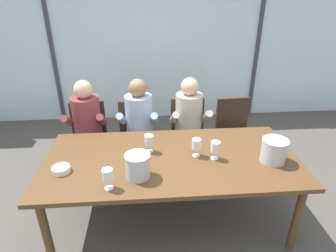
{
  "coord_description": "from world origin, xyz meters",
  "views": [
    {
      "loc": [
        -0.2,
        -2.19,
        2.15
      ],
      "look_at": [
        0.0,
        0.35,
        0.88
      ],
      "focal_mm": 30.25,
      "sensor_mm": 36.0,
      "label": 1
    }
  ],
  "objects_px": {
    "person_maroon_top": "(87,125)",
    "wine_glass_center_pour": "(149,140)",
    "ice_bucket_secondary": "(138,165)",
    "chair_near_curtain": "(89,133)",
    "chair_center": "(188,129)",
    "person_beige_jumper": "(190,122)",
    "wine_glass_by_right_taster": "(215,147)",
    "dining_table": "(171,163)",
    "chair_right_of_center": "(234,128)",
    "tasting_bowl": "(61,169)",
    "person_pale_blue_shirt": "(139,123)",
    "chair_left_of_center": "(137,132)",
    "wine_glass_near_bucket": "(108,176)",
    "ice_bucket_primary": "(274,150)",
    "wine_glass_by_left_taster": "(196,145)"
  },
  "relations": [
    {
      "from": "ice_bucket_primary",
      "to": "wine_glass_by_left_taster",
      "type": "distance_m",
      "value": 0.68
    },
    {
      "from": "dining_table",
      "to": "ice_bucket_primary",
      "type": "bearing_deg",
      "value": -7.97
    },
    {
      "from": "dining_table",
      "to": "wine_glass_by_left_taster",
      "type": "distance_m",
      "value": 0.3
    },
    {
      "from": "person_pale_blue_shirt",
      "to": "ice_bucket_secondary",
      "type": "xyz_separation_m",
      "value": [
        0.01,
        -1.08,
        0.14
      ]
    },
    {
      "from": "chair_center",
      "to": "wine_glass_by_right_taster",
      "type": "height_order",
      "value": "wine_glass_by_right_taster"
    },
    {
      "from": "person_pale_blue_shirt",
      "to": "wine_glass_by_right_taster",
      "type": "height_order",
      "value": "person_pale_blue_shirt"
    },
    {
      "from": "person_beige_jumper",
      "to": "tasting_bowl",
      "type": "xyz_separation_m",
      "value": [
        -1.24,
        -0.97,
        0.06
      ]
    },
    {
      "from": "person_maroon_top",
      "to": "wine_glass_center_pour",
      "type": "distance_m",
      "value": 1.01
    },
    {
      "from": "chair_center",
      "to": "wine_glass_center_pour",
      "type": "xyz_separation_m",
      "value": [
        -0.5,
        -0.85,
        0.33
      ]
    },
    {
      "from": "chair_right_of_center",
      "to": "ice_bucket_secondary",
      "type": "relative_size",
      "value": 4.24
    },
    {
      "from": "person_pale_blue_shirt",
      "to": "chair_right_of_center",
      "type": "bearing_deg",
      "value": 9.39
    },
    {
      "from": "person_pale_blue_shirt",
      "to": "tasting_bowl",
      "type": "height_order",
      "value": "person_pale_blue_shirt"
    },
    {
      "from": "dining_table",
      "to": "chair_right_of_center",
      "type": "relative_size",
      "value": 2.59
    },
    {
      "from": "chair_near_curtain",
      "to": "chair_center",
      "type": "bearing_deg",
      "value": -4.6
    },
    {
      "from": "chair_left_of_center",
      "to": "ice_bucket_primary",
      "type": "bearing_deg",
      "value": -48.06
    },
    {
      "from": "dining_table",
      "to": "chair_near_curtain",
      "type": "relative_size",
      "value": 2.59
    },
    {
      "from": "person_maroon_top",
      "to": "wine_glass_by_right_taster",
      "type": "xyz_separation_m",
      "value": [
        1.3,
        -0.87,
        0.16
      ]
    },
    {
      "from": "tasting_bowl",
      "to": "wine_glass_by_right_taster",
      "type": "relative_size",
      "value": 0.87
    },
    {
      "from": "wine_glass_by_right_taster",
      "to": "dining_table",
      "type": "bearing_deg",
      "value": 172.94
    },
    {
      "from": "chair_left_of_center",
      "to": "chair_center",
      "type": "height_order",
      "value": "same"
    },
    {
      "from": "chair_center",
      "to": "chair_right_of_center",
      "type": "relative_size",
      "value": 1.0
    },
    {
      "from": "chair_center",
      "to": "person_beige_jumper",
      "type": "relative_size",
      "value": 0.74
    },
    {
      "from": "wine_glass_by_right_taster",
      "to": "wine_glass_center_pour",
      "type": "bearing_deg",
      "value": 163.79
    },
    {
      "from": "ice_bucket_secondary",
      "to": "chair_near_curtain",
      "type": "bearing_deg",
      "value": 117.42
    },
    {
      "from": "chair_right_of_center",
      "to": "tasting_bowl",
      "type": "distance_m",
      "value": 2.15
    },
    {
      "from": "person_beige_jumper",
      "to": "ice_bucket_secondary",
      "type": "xyz_separation_m",
      "value": [
        -0.59,
        -1.08,
        0.14
      ]
    },
    {
      "from": "chair_near_curtain",
      "to": "person_beige_jumper",
      "type": "xyz_separation_m",
      "value": [
        1.22,
        -0.14,
        0.17
      ]
    },
    {
      "from": "person_pale_blue_shirt",
      "to": "ice_bucket_secondary",
      "type": "height_order",
      "value": "person_pale_blue_shirt"
    },
    {
      "from": "ice_bucket_secondary",
      "to": "wine_glass_by_left_taster",
      "type": "relative_size",
      "value": 1.21
    },
    {
      "from": "dining_table",
      "to": "chair_near_curtain",
      "type": "distance_m",
      "value": 1.34
    },
    {
      "from": "dining_table",
      "to": "wine_glass_near_bucket",
      "type": "height_order",
      "value": "wine_glass_near_bucket"
    },
    {
      "from": "ice_bucket_primary",
      "to": "tasting_bowl",
      "type": "height_order",
      "value": "ice_bucket_primary"
    },
    {
      "from": "person_maroon_top",
      "to": "ice_bucket_secondary",
      "type": "xyz_separation_m",
      "value": [
        0.62,
        -1.08,
        0.14
      ]
    },
    {
      "from": "person_beige_jumper",
      "to": "wine_glass_near_bucket",
      "type": "xyz_separation_m",
      "value": [
        -0.82,
        -1.22,
        0.15
      ]
    },
    {
      "from": "chair_right_of_center",
      "to": "wine_glass_near_bucket",
      "type": "bearing_deg",
      "value": -139.5
    },
    {
      "from": "ice_bucket_secondary",
      "to": "dining_table",
      "type": "bearing_deg",
      "value": 41.99
    },
    {
      "from": "wine_glass_by_right_taster",
      "to": "ice_bucket_secondary",
      "type": "bearing_deg",
      "value": -162.53
    },
    {
      "from": "chair_left_of_center",
      "to": "wine_glass_near_bucket",
      "type": "xyz_separation_m",
      "value": [
        -0.18,
        -1.35,
        0.33
      ]
    },
    {
      "from": "ice_bucket_secondary",
      "to": "wine_glass_by_right_taster",
      "type": "distance_m",
      "value": 0.72
    },
    {
      "from": "wine_glass_near_bucket",
      "to": "wine_glass_by_right_taster",
      "type": "distance_m",
      "value": 0.98
    },
    {
      "from": "chair_right_of_center",
      "to": "tasting_bowl",
      "type": "height_order",
      "value": "chair_right_of_center"
    },
    {
      "from": "wine_glass_near_bucket",
      "to": "chair_right_of_center",
      "type": "bearing_deg",
      "value": 43.62
    },
    {
      "from": "dining_table",
      "to": "ice_bucket_secondary",
      "type": "bearing_deg",
      "value": -138.01
    },
    {
      "from": "chair_near_curtain",
      "to": "wine_glass_by_left_taster",
      "type": "relative_size",
      "value": 5.14
    },
    {
      "from": "ice_bucket_primary",
      "to": "wine_glass_by_right_taster",
      "type": "xyz_separation_m",
      "value": [
        -0.51,
        0.08,
        0.01
      ]
    },
    {
      "from": "chair_near_curtain",
      "to": "person_beige_jumper",
      "type": "relative_size",
      "value": 0.74
    },
    {
      "from": "chair_left_of_center",
      "to": "ice_bucket_secondary",
      "type": "distance_m",
      "value": 1.26
    },
    {
      "from": "person_pale_blue_shirt",
      "to": "wine_glass_by_left_taster",
      "type": "relative_size",
      "value": 6.97
    },
    {
      "from": "dining_table",
      "to": "chair_left_of_center",
      "type": "bearing_deg",
      "value": 109.51
    },
    {
      "from": "chair_center",
      "to": "wine_glass_by_left_taster",
      "type": "xyz_separation_m",
      "value": [
        -0.07,
        -0.96,
        0.33
      ]
    }
  ]
}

